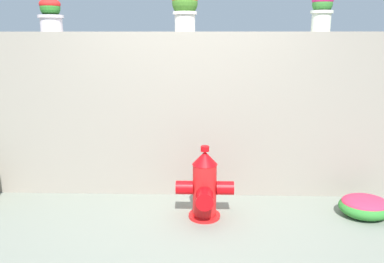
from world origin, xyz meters
name	(u,v)px	position (x,y,z in m)	size (l,w,h in m)	color
ground_plane	(183,231)	(0.00, 0.00, 0.00)	(24.00, 24.00, 0.00)	gray
stone_wall	(187,114)	(0.00, 1.02, 0.91)	(6.68, 0.33, 1.81)	gray
potted_plant_1	(51,13)	(-1.47, 1.04, 2.01)	(0.27, 0.27, 0.36)	silver
potted_plant_2	(185,6)	(-0.02, 0.98, 2.07)	(0.28, 0.28, 0.43)	silver
potted_plant_3	(322,10)	(1.43, 1.04, 2.04)	(0.24, 0.24, 0.39)	beige
fire_hydrant	(205,188)	(0.20, 0.28, 0.32)	(0.57, 0.46, 0.74)	red
flower_bush_left	(365,206)	(1.81, 0.37, 0.11)	(0.51, 0.46, 0.21)	#2F7E2E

